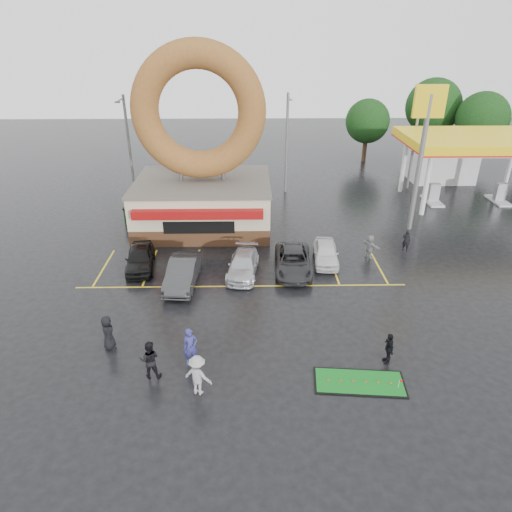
{
  "coord_description": "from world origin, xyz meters",
  "views": [
    {
      "loc": [
        0.48,
        -20.48,
        14.09
      ],
      "look_at": [
        0.9,
        3.1,
        2.2
      ],
      "focal_mm": 32.0,
      "sensor_mm": 36.0,
      "label": 1
    }
  ],
  "objects_px": {
    "person_blue": "(190,347)",
    "person_cameraman": "(389,348)",
    "donut_shop": "(202,170)",
    "car_dgrey": "(183,272)",
    "dumpster": "(138,215)",
    "gas_station": "(460,153)",
    "car_grey": "(293,261)",
    "car_white": "(326,253)",
    "streetlight_right": "(415,139)",
    "putting_green": "(359,382)",
    "streetlight_left": "(129,145)",
    "streetlight_mid": "(287,142)",
    "car_silver": "(243,265)",
    "shell_sign": "(425,133)",
    "car_black": "(140,258)"
  },
  "relations": [
    {
      "from": "gas_station",
      "to": "person_blue",
      "type": "height_order",
      "value": "gas_station"
    },
    {
      "from": "gas_station",
      "to": "person_blue",
      "type": "distance_m",
      "value": 33.26
    },
    {
      "from": "streetlight_left",
      "to": "car_dgrey",
      "type": "xyz_separation_m",
      "value": [
        6.46,
        -16.14,
        -4.01
      ]
    },
    {
      "from": "car_black",
      "to": "car_dgrey",
      "type": "xyz_separation_m",
      "value": [
        3.02,
        -2.1,
        0.05
      ]
    },
    {
      "from": "gas_station",
      "to": "person_cameraman",
      "type": "bearing_deg",
      "value": -117.97
    },
    {
      "from": "donut_shop",
      "to": "car_dgrey",
      "type": "bearing_deg",
      "value": -93.34
    },
    {
      "from": "gas_station",
      "to": "streetlight_left",
      "type": "relative_size",
      "value": 1.52
    },
    {
      "from": "car_black",
      "to": "dumpster",
      "type": "bearing_deg",
      "value": 95.84
    },
    {
      "from": "streetlight_right",
      "to": "car_dgrey",
      "type": "distance_m",
      "value": 26.96
    },
    {
      "from": "person_cameraman",
      "to": "dumpster",
      "type": "distance_m",
      "value": 23.1
    },
    {
      "from": "person_blue",
      "to": "person_cameraman",
      "type": "height_order",
      "value": "person_blue"
    },
    {
      "from": "car_white",
      "to": "car_silver",
      "type": "bearing_deg",
      "value": -158.81
    },
    {
      "from": "streetlight_mid",
      "to": "car_grey",
      "type": "xyz_separation_m",
      "value": [
        -0.69,
        -15.61,
        -4.1
      ]
    },
    {
      "from": "streetlight_mid",
      "to": "streetlight_right",
      "type": "height_order",
      "value": "same"
    },
    {
      "from": "car_silver",
      "to": "car_grey",
      "type": "bearing_deg",
      "value": 12.74
    },
    {
      "from": "streetlight_left",
      "to": "car_dgrey",
      "type": "bearing_deg",
      "value": -68.17
    },
    {
      "from": "dumpster",
      "to": "car_white",
      "type": "bearing_deg",
      "value": -22.93
    },
    {
      "from": "car_grey",
      "to": "car_white",
      "type": "distance_m",
      "value": 2.59
    },
    {
      "from": "streetlight_mid",
      "to": "car_dgrey",
      "type": "xyz_separation_m",
      "value": [
        -7.54,
        -17.14,
        -4.01
      ]
    },
    {
      "from": "streetlight_mid",
      "to": "dumpster",
      "type": "bearing_deg",
      "value": -149.49
    },
    {
      "from": "person_blue",
      "to": "streetlight_mid",
      "type": "bearing_deg",
      "value": 51.44
    },
    {
      "from": "gas_station",
      "to": "streetlight_right",
      "type": "bearing_deg",
      "value": 166.25
    },
    {
      "from": "streetlight_right",
      "to": "dumpster",
      "type": "bearing_deg",
      "value": -161.21
    },
    {
      "from": "gas_station",
      "to": "dumpster",
      "type": "xyz_separation_m",
      "value": [
        -28.38,
        -7.32,
        -3.05
      ]
    },
    {
      "from": "streetlight_right",
      "to": "person_blue",
      "type": "distance_m",
      "value": 31.63
    },
    {
      "from": "gas_station",
      "to": "car_dgrey",
      "type": "distance_m",
      "value": 29.27
    },
    {
      "from": "streetlight_mid",
      "to": "shell_sign",
      "type": "bearing_deg",
      "value": -44.73
    },
    {
      "from": "shell_sign",
      "to": "car_white",
      "type": "xyz_separation_m",
      "value": [
        -7.41,
        -5.47,
        -6.7
      ]
    },
    {
      "from": "car_white",
      "to": "person_blue",
      "type": "height_order",
      "value": "person_blue"
    },
    {
      "from": "car_black",
      "to": "putting_green",
      "type": "height_order",
      "value": "car_black"
    },
    {
      "from": "donut_shop",
      "to": "streetlight_mid",
      "type": "xyz_separation_m",
      "value": [
        7.0,
        7.95,
        0.32
      ]
    },
    {
      "from": "shell_sign",
      "to": "streetlight_left",
      "type": "relative_size",
      "value": 1.18
    },
    {
      "from": "streetlight_left",
      "to": "person_cameraman",
      "type": "distance_m",
      "value": 29.31
    },
    {
      "from": "streetlight_mid",
      "to": "person_cameraman",
      "type": "distance_m",
      "value": 25.09
    },
    {
      "from": "car_grey",
      "to": "streetlight_mid",
      "type": "bearing_deg",
      "value": 90.08
    },
    {
      "from": "donut_shop",
      "to": "car_grey",
      "type": "height_order",
      "value": "donut_shop"
    },
    {
      "from": "donut_shop",
      "to": "car_grey",
      "type": "bearing_deg",
      "value": -50.51
    },
    {
      "from": "car_black",
      "to": "donut_shop",
      "type": "bearing_deg",
      "value": 55.96
    },
    {
      "from": "car_silver",
      "to": "person_cameraman",
      "type": "xyz_separation_m",
      "value": [
        6.81,
        -8.65,
        0.15
      ]
    },
    {
      "from": "streetlight_left",
      "to": "streetlight_mid",
      "type": "bearing_deg",
      "value": 4.09
    },
    {
      "from": "streetlight_mid",
      "to": "car_dgrey",
      "type": "relative_size",
      "value": 1.91
    },
    {
      "from": "car_dgrey",
      "to": "shell_sign",
      "type": "bearing_deg",
      "value": 30.0
    },
    {
      "from": "car_grey",
      "to": "person_blue",
      "type": "height_order",
      "value": "person_blue"
    },
    {
      "from": "car_silver",
      "to": "putting_green",
      "type": "xyz_separation_m",
      "value": [
        5.21,
        -10.06,
        -0.6
      ]
    },
    {
      "from": "person_blue",
      "to": "person_cameraman",
      "type": "distance_m",
      "value": 9.16
    },
    {
      "from": "gas_station",
      "to": "person_cameraman",
      "type": "relative_size",
      "value": 8.68
    },
    {
      "from": "streetlight_right",
      "to": "putting_green",
      "type": "relative_size",
      "value": 2.18
    },
    {
      "from": "streetlight_right",
      "to": "dumpster",
      "type": "xyz_separation_m",
      "value": [
        -24.38,
        -8.3,
        -4.13
      ]
    },
    {
      "from": "streetlight_left",
      "to": "car_white",
      "type": "distance_m",
      "value": 20.95
    },
    {
      "from": "shell_sign",
      "to": "dumpster",
      "type": "xyz_separation_m",
      "value": [
        -21.38,
        1.62,
        -6.73
      ]
    }
  ]
}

